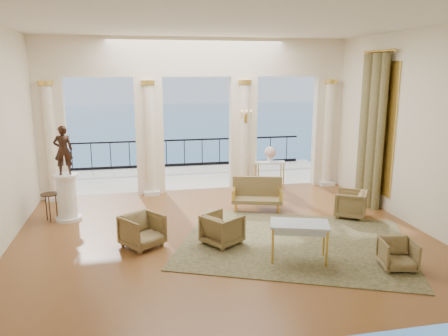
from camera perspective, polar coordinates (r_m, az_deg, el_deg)
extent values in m
plane|color=#4D3114|center=(9.77, -0.12, -8.84)|extent=(9.00, 9.00, 0.00)
plane|color=white|center=(5.40, 8.35, -1.77)|extent=(9.00, 0.00, 9.00)
plane|color=white|center=(11.00, 23.59, 4.65)|extent=(0.00, 8.00, 8.00)
plane|color=white|center=(9.14, -0.13, 18.42)|extent=(9.00, 9.00, 0.00)
cube|color=beige|center=(12.89, -3.65, 14.27)|extent=(9.00, 0.30, 1.10)
cube|color=beige|center=(13.10, -21.59, 3.51)|extent=(0.80, 0.30, 3.40)
cylinder|color=beige|center=(12.94, -21.68, 2.95)|extent=(0.28, 0.28, 3.20)
cylinder|color=gold|center=(12.79, -22.29, 10.25)|extent=(0.40, 0.40, 0.12)
cube|color=silver|center=(13.26, -21.14, -3.62)|extent=(0.45, 0.45, 0.12)
cube|color=beige|center=(12.91, -9.69, 4.09)|extent=(0.80, 0.30, 3.40)
cylinder|color=beige|center=(12.74, -9.64, 3.53)|extent=(0.28, 0.28, 3.20)
cylinder|color=gold|center=(12.59, -9.92, 10.96)|extent=(0.40, 0.40, 0.12)
cube|color=silver|center=(13.07, -9.39, -3.15)|extent=(0.45, 0.45, 0.12)
cube|color=beige|center=(13.29, 2.49, 4.51)|extent=(0.80, 0.30, 3.40)
cylinder|color=beige|center=(13.13, 2.68, 3.97)|extent=(0.28, 0.28, 3.20)
cylinder|color=gold|center=(12.99, 2.76, 11.18)|extent=(0.40, 0.40, 0.12)
cube|color=silver|center=(13.45, 2.61, -2.53)|extent=(0.45, 0.45, 0.12)
cube|color=beige|center=(14.19, 13.17, 4.71)|extent=(0.80, 0.30, 3.40)
cylinder|color=beige|center=(14.04, 13.45, 4.20)|extent=(0.28, 0.28, 3.20)
cylinder|color=gold|center=(13.90, 13.80, 10.94)|extent=(0.40, 0.40, 0.12)
cube|color=silver|center=(14.34, 13.14, -1.90)|extent=(0.45, 0.45, 0.12)
cube|color=#A9A38E|center=(15.26, -4.46, -1.15)|extent=(10.00, 3.60, 0.10)
cube|color=black|center=(16.61, -5.22, 3.67)|extent=(9.00, 0.06, 0.06)
cube|color=black|center=(16.79, -5.16, 0.46)|extent=(9.00, 0.06, 0.10)
cylinder|color=black|center=(16.70, -5.19, 1.97)|extent=(0.03, 0.03, 1.00)
cylinder|color=black|center=(16.76, -19.26, 1.35)|extent=(0.03, 0.03, 1.00)
cylinder|color=black|center=(17.62, 8.19, 2.46)|extent=(0.03, 0.03, 1.00)
cylinder|color=#4C3823|center=(16.04, 2.20, 7.35)|extent=(0.20, 0.20, 4.20)
plane|color=#28597F|center=(69.60, -10.04, 4.56)|extent=(160.00, 160.00, 0.00)
cylinder|color=brown|center=(11.79, 19.78, 4.20)|extent=(0.26, 0.26, 4.00)
cylinder|color=brown|center=(12.16, 18.53, 4.52)|extent=(0.32, 0.32, 4.00)
cylinder|color=brown|center=(12.56, 17.67, 4.83)|extent=(0.26, 0.26, 4.00)
cylinder|color=gold|center=(12.11, 19.61, 14.17)|extent=(0.08, 1.40, 0.08)
cube|color=gold|center=(12.25, 19.42, 4.99)|extent=(0.04, 1.60, 3.40)
cube|color=gold|center=(12.92, 2.86, 6.50)|extent=(0.10, 0.04, 0.25)
cylinder|color=gold|center=(12.80, 2.34, 6.90)|extent=(0.02, 0.02, 0.22)
cylinder|color=gold|center=(12.84, 2.95, 6.91)|extent=(0.02, 0.02, 0.22)
cylinder|color=gold|center=(12.87, 3.56, 6.92)|extent=(0.02, 0.02, 0.22)
cube|color=#2E311A|center=(9.50, 9.15, -9.60)|extent=(5.71, 5.15, 0.02)
imported|color=#4C3F22|center=(9.24, -10.62, -7.86)|extent=(1.00, 0.99, 0.75)
imported|color=#4C3F22|center=(8.75, 21.76, -10.26)|extent=(0.71, 0.68, 0.62)
imported|color=#4C3F22|center=(11.30, 16.20, -4.37)|extent=(0.95, 0.97, 0.74)
imported|color=#4C3F22|center=(9.21, -0.22, -7.80)|extent=(0.94, 0.95, 0.72)
cube|color=#4C3F22|center=(11.38, 4.33, -4.21)|extent=(1.39, 0.87, 0.10)
cube|color=#4C3F22|center=(11.53, 4.36, -2.39)|extent=(1.26, 0.44, 0.53)
cube|color=gold|center=(11.35, 1.29, -3.31)|extent=(0.22, 0.53, 0.25)
cube|color=gold|center=(11.35, 7.40, -3.42)|extent=(0.22, 0.53, 0.25)
cylinder|color=gold|center=(11.24, 1.46, -5.28)|extent=(0.05, 0.05, 0.24)
cylinder|color=gold|center=(11.24, 7.15, -5.38)|extent=(0.05, 0.05, 0.24)
cylinder|color=gold|center=(11.64, 1.58, -4.64)|extent=(0.05, 0.05, 0.24)
cylinder|color=gold|center=(11.64, 7.07, -4.74)|extent=(0.05, 0.05, 0.24)
cube|color=#A9C0D0|center=(8.46, 9.85, -7.25)|extent=(1.23, 0.91, 0.05)
cylinder|color=gold|center=(8.35, 6.37, -10.19)|extent=(0.04, 0.04, 0.70)
cylinder|color=gold|center=(8.41, 13.29, -10.29)|extent=(0.04, 0.04, 0.70)
cylinder|color=gold|center=(8.81, 6.39, -8.94)|extent=(0.04, 0.04, 0.70)
cylinder|color=gold|center=(8.87, 12.92, -9.04)|extent=(0.04, 0.04, 0.70)
cylinder|color=silver|center=(11.41, -19.62, -6.19)|extent=(0.62, 0.62, 0.08)
cylinder|color=silver|center=(11.25, -19.82, -3.62)|extent=(0.46, 0.46, 1.00)
cylinder|color=silver|center=(11.12, -20.02, -0.94)|extent=(0.58, 0.58, 0.06)
imported|color=black|center=(11.00, -20.27, 2.20)|extent=(0.47, 0.35, 1.18)
cube|color=silver|center=(13.37, 6.03, 0.72)|extent=(0.95, 0.49, 0.05)
cylinder|color=gold|center=(13.29, 4.35, -1.21)|extent=(0.04, 0.04, 0.81)
cylinder|color=gold|center=(13.41, 7.76, -1.17)|extent=(0.04, 0.04, 0.81)
cylinder|color=gold|center=(13.54, 4.23, -0.95)|extent=(0.04, 0.04, 0.81)
cylinder|color=gold|center=(13.65, 7.58, -0.92)|extent=(0.04, 0.04, 0.81)
cylinder|color=white|center=(13.34, 6.04, 1.29)|extent=(0.18, 0.18, 0.22)
sphere|color=tan|center=(13.31, 6.06, 2.05)|extent=(0.35, 0.35, 0.35)
cylinder|color=black|center=(11.29, -21.82, -3.19)|extent=(0.42, 0.42, 0.03)
cylinder|color=black|center=(11.43, -21.04, -4.75)|extent=(0.03, 0.03, 0.66)
cylinder|color=black|center=(11.47, -22.19, -4.78)|extent=(0.03, 0.03, 0.66)
cylinder|color=black|center=(11.26, -21.81, -5.07)|extent=(0.03, 0.03, 0.66)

